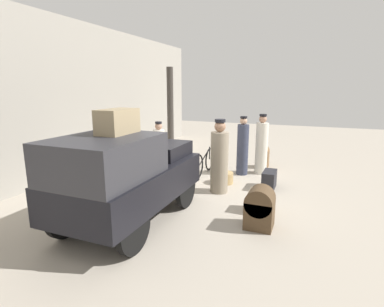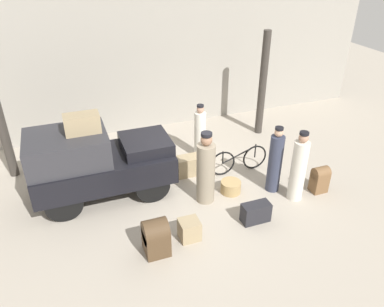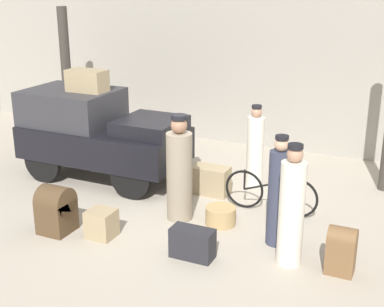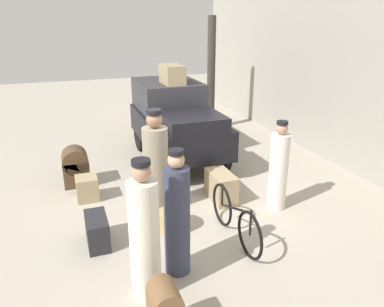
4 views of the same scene
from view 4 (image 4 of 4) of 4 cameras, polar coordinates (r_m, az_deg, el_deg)
The scene contains 15 objects.
ground_plane at distance 7.22m, azimuth -2.04°, elevation -6.76°, with size 30.00×30.00×0.00m, color #A89E8E.
station_building_facade at distance 8.64m, azimuth 25.02°, elevation 11.59°, with size 16.00×0.15×4.50m.
canopy_pillar_left at distance 11.26m, azimuth 2.94°, elevation 11.91°, with size 0.24×0.24×3.30m.
truck at distance 8.91m, azimuth -2.59°, elevation 5.31°, with size 3.30×1.57×1.78m.
bicycle at distance 5.85m, azimuth 6.55°, elevation -9.77°, with size 1.68×0.04×0.76m.
wicker_basket at distance 6.19m, azimuth -2.86°, elevation -10.11°, with size 0.51×0.51×0.30m.
conductor_in_dark_uniform at distance 4.93m, azimuth -2.29°, elevation -9.79°, with size 0.34×0.34×1.75m.
porter_standing_middle at distance 6.50m, azimuth -5.53°, elevation -1.93°, with size 0.44×0.44×1.84m.
porter_carrying_trunk at distance 6.74m, azimuth 13.03°, elevation -2.35°, with size 0.33×0.33×1.62m.
porter_lifting_near_truck at distance 4.54m, azimuth -7.24°, elevation -12.50°, with size 0.36×0.36×1.81m.
trunk_wicker_pale at distance 7.06m, azimuth 4.44°, elevation -5.03°, with size 0.74×0.39×0.54m.
trunk_barrel_dark at distance 7.98m, azimuth -17.32°, elevation -1.87°, with size 0.49×0.51×0.79m.
trunk_large_brown at distance 7.34m, azimuth -15.69°, elevation -5.10°, with size 0.43×0.40×0.45m.
suitcase_black_upright at distance 5.93m, azimuth -14.25°, elevation -11.34°, with size 0.64×0.31×0.46m.
trunk_on_truck_roof at distance 8.87m, azimuth -3.04°, elevation 11.95°, with size 0.78×0.44×0.43m.
Camera 4 is at (6.14, -1.93, 3.28)m, focal length 35.00 mm.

